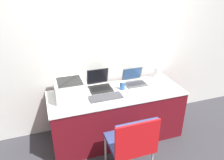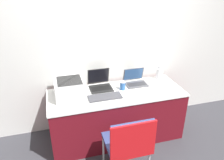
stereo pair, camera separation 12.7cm
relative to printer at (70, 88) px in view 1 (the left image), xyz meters
name	(u,v)px [view 1 (the left image)]	position (x,y,z in m)	size (l,w,h in m)	color
ground_plane	(124,150)	(0.62, -0.43, -0.86)	(14.00, 14.00, 0.00)	#333338
wall_back	(106,43)	(0.62, 0.36, 0.44)	(8.00, 0.05, 2.60)	silver
table	(116,115)	(0.62, -0.09, -0.49)	(1.86, 0.70, 0.73)	maroon
printer	(70,88)	(0.00, 0.00, 0.00)	(0.39, 0.43, 0.24)	silver
laptop_left	(100,84)	(0.43, 0.12, -0.07)	(0.31, 0.31, 0.26)	black
laptop_right	(134,80)	(0.96, 0.10, -0.08)	(0.31, 0.27, 0.22)	#4C4C51
external_keyboard	(106,97)	(0.43, -0.18, -0.12)	(0.44, 0.18, 0.02)	#3D3D42
coffee_cup	(122,85)	(0.72, -0.03, -0.07)	(0.08, 0.08, 0.12)	#285699
metal_pitcher	(158,72)	(1.38, 0.16, -0.04)	(0.11, 0.11, 0.21)	silver
chair	(133,141)	(0.52, -0.87, -0.31)	(0.49, 0.46, 0.86)	navy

